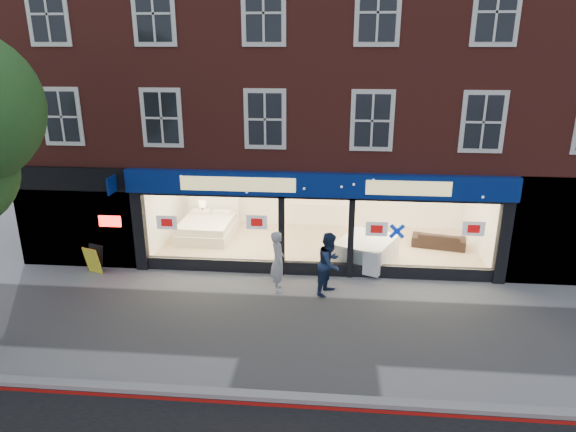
# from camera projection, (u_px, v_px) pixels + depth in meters

# --- Properties ---
(ground) EXTENTS (120.00, 120.00, 0.00)m
(ground) POSITION_uv_depth(u_px,v_px,m) (311.00, 326.00, 13.09)
(ground) COLOR gray
(ground) RESTS_ON ground
(kerb_line) EXTENTS (60.00, 0.10, 0.01)m
(kerb_line) POSITION_uv_depth(u_px,v_px,m) (303.00, 407.00, 10.16)
(kerb_line) COLOR #8C0A07
(kerb_line) RESTS_ON ground
(kerb_stone) EXTENTS (60.00, 0.25, 0.12)m
(kerb_stone) POSITION_uv_depth(u_px,v_px,m) (304.00, 398.00, 10.33)
(kerb_stone) COLOR gray
(kerb_stone) RESTS_ON ground
(showroom_floor) EXTENTS (11.00, 4.50, 0.10)m
(showroom_floor) POSITION_uv_depth(u_px,v_px,m) (318.00, 247.00, 18.02)
(showroom_floor) COLOR tan
(showroom_floor) RESTS_ON ground
(building) EXTENTS (19.00, 8.26, 10.30)m
(building) POSITION_uv_depth(u_px,v_px,m) (323.00, 48.00, 17.49)
(building) COLOR maroon
(building) RESTS_ON ground
(display_bed) EXTENTS (1.95, 2.33, 1.30)m
(display_bed) POSITION_uv_depth(u_px,v_px,m) (208.00, 226.00, 18.79)
(display_bed) COLOR white
(display_bed) RESTS_ON showroom_floor
(bedside_table) EXTENTS (0.54, 0.54, 0.55)m
(bedside_table) POSITION_uv_depth(u_px,v_px,m) (203.00, 222.00, 19.47)
(bedside_table) COLOR brown
(bedside_table) RESTS_ON showroom_floor
(mattress_stack) EXTENTS (2.24, 2.44, 0.78)m
(mattress_stack) POSITION_uv_depth(u_px,v_px,m) (366.00, 250.00, 16.57)
(mattress_stack) COLOR silver
(mattress_stack) RESTS_ON showroom_floor
(sofa) EXTENTS (1.91, 1.08, 0.53)m
(sofa) POSITION_uv_depth(u_px,v_px,m) (439.00, 240.00, 17.81)
(sofa) COLOR black
(sofa) RESTS_ON showroom_floor
(a_board) EXTENTS (0.67, 0.55, 0.88)m
(a_board) POSITION_uv_depth(u_px,v_px,m) (94.00, 259.00, 15.99)
(a_board) COLOR yellow
(a_board) RESTS_ON ground
(pedestrian_grey) EXTENTS (0.58, 0.75, 1.82)m
(pedestrian_grey) POSITION_uv_depth(u_px,v_px,m) (278.00, 261.00, 14.71)
(pedestrian_grey) COLOR #ADAFB5
(pedestrian_grey) RESTS_ON ground
(pedestrian_blue) EXTENTS (1.01, 1.10, 1.84)m
(pedestrian_blue) POSITION_uv_depth(u_px,v_px,m) (330.00, 263.00, 14.54)
(pedestrian_blue) COLOR #1A2849
(pedestrian_blue) RESTS_ON ground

